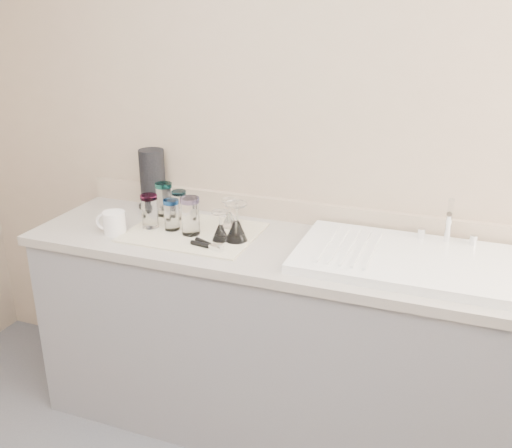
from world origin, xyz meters
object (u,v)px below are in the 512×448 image
at_px(goblet_back_left, 229,217).
at_px(goblet_front_right, 236,228).
at_px(goblet_front_left, 220,230).
at_px(paper_towel_roll, 153,179).
at_px(tumbler_teal, 164,199).
at_px(tumbler_cyan, 179,204).
at_px(tumbler_blue, 172,215).
at_px(can_opener, 208,245).
at_px(tumbler_magenta, 150,211).
at_px(sink_unit, 405,259).
at_px(white_mug, 114,223).
at_px(tumbler_lavender, 190,216).

bearing_deg(goblet_back_left, goblet_front_right, -56.69).
height_order(goblet_front_left, paper_towel_roll, paper_towel_roll).
xyz_separation_m(tumbler_teal, tumbler_cyan, (0.08, -0.01, -0.01)).
xyz_separation_m(tumbler_cyan, tumbler_blue, (0.04, -0.14, 0.00)).
distance_m(can_opener, paper_towel_roll, 0.61).
bearing_deg(tumbler_teal, tumbler_blue, -51.59).
distance_m(tumbler_teal, goblet_front_right, 0.46).
bearing_deg(goblet_front_left, tumbler_magenta, 175.52).
relative_size(goblet_front_right, paper_towel_roll, 0.58).
bearing_deg(sink_unit, can_opener, -169.37).
height_order(sink_unit, tumbler_magenta, sink_unit).
bearing_deg(tumbler_magenta, tumbler_cyan, 65.43).
height_order(tumbler_blue, can_opener, tumbler_blue).
xyz_separation_m(can_opener, paper_towel_roll, (-0.47, 0.38, 0.12)).
relative_size(tumbler_blue, paper_towel_roll, 0.48).
relative_size(sink_unit, goblet_front_right, 5.00).
bearing_deg(tumbler_teal, goblet_front_left, -27.00).
xyz_separation_m(sink_unit, goblet_front_left, (-0.75, -0.06, 0.03)).
xyz_separation_m(sink_unit, tumbler_cyan, (-1.03, 0.12, 0.05)).
xyz_separation_m(tumbler_magenta, goblet_front_left, (0.35, -0.03, -0.03)).
height_order(tumbler_magenta, tumbler_blue, tumbler_magenta).
xyz_separation_m(tumbler_cyan, paper_towel_roll, (-0.20, 0.12, 0.07)).
bearing_deg(paper_towel_roll, tumbler_blue, -47.04).
xyz_separation_m(tumbler_teal, goblet_front_right, (0.43, -0.17, -0.02)).
bearing_deg(can_opener, sink_unit, 10.63).
bearing_deg(white_mug, paper_towel_roll, 92.42).
height_order(tumbler_lavender, goblet_front_left, tumbler_lavender).
bearing_deg(tumbler_blue, tumbler_lavender, -9.72).
bearing_deg(tumbler_lavender, sink_unit, 2.33).
bearing_deg(tumbler_cyan, paper_towel_roll, 150.12).
relative_size(tumbler_teal, can_opener, 1.01).
bearing_deg(white_mug, goblet_front_left, 9.26).
distance_m(tumbler_teal, goblet_front_left, 0.41).
relative_size(sink_unit, tumbler_magenta, 5.52).
height_order(tumbler_cyan, goblet_front_right, goblet_front_right).
height_order(goblet_front_right, can_opener, goblet_front_right).
bearing_deg(tumbler_blue, can_opener, -28.38).
height_order(tumbler_teal, paper_towel_roll, paper_towel_roll).
relative_size(white_mug, paper_towel_roll, 0.50).
xyz_separation_m(sink_unit, tumbler_teal, (-1.11, 0.13, 0.07)).
distance_m(tumbler_blue, paper_towel_roll, 0.35).
bearing_deg(sink_unit, tumbler_lavender, -177.67).
distance_m(tumbler_teal, white_mug, 0.28).
xyz_separation_m(tumbler_lavender, goblet_front_right, (0.21, 0.00, -0.03)).
height_order(tumbler_lavender, goblet_back_left, tumbler_lavender).
height_order(goblet_back_left, white_mug, goblet_back_left).
relative_size(sink_unit, paper_towel_roll, 2.88).
bearing_deg(goblet_front_right, tumbler_cyan, 155.99).
height_order(tumbler_lavender, paper_towel_roll, paper_towel_roll).
distance_m(tumbler_lavender, goblet_front_right, 0.21).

